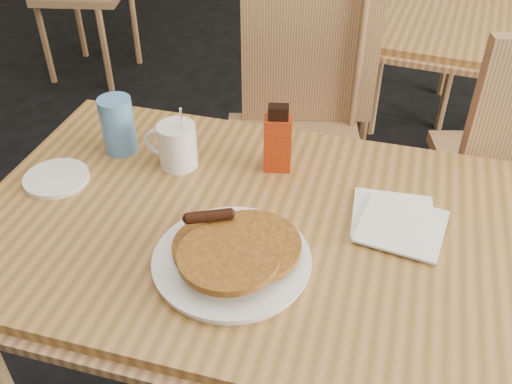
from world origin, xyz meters
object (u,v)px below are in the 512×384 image
at_px(coffee_mug, 176,145).
at_px(blue_tumbler, 118,125).
at_px(chair_main_far, 301,109).
at_px(pancake_plate, 232,255).
at_px(main_table, 241,235).
at_px(syrup_bottle, 278,141).

height_order(coffee_mug, blue_tumbler, coffee_mug).
relative_size(coffee_mug, blue_tumbler, 1.20).
bearing_deg(coffee_mug, blue_tumbler, 172.26).
xyz_separation_m(chair_main_far, pancake_plate, (0.05, -0.89, 0.18)).
bearing_deg(coffee_mug, main_table, -37.07).
distance_m(syrup_bottle, blue_tumbler, 0.39).
bearing_deg(pancake_plate, syrup_bottle, 89.23).
height_order(chair_main_far, syrup_bottle, chair_main_far).
distance_m(main_table, pancake_plate, 0.15).
bearing_deg(chair_main_far, pancake_plate, -100.76).
xyz_separation_m(main_table, chair_main_far, (-0.03, 0.76, -0.11)).
relative_size(main_table, syrup_bottle, 7.06).
xyz_separation_m(main_table, pancake_plate, (0.02, -0.13, 0.07)).
bearing_deg(main_table, coffee_mug, 143.14).
xyz_separation_m(main_table, blue_tumbler, (-0.36, 0.17, 0.11)).
distance_m(coffee_mug, blue_tumbler, 0.16).
height_order(main_table, syrup_bottle, syrup_bottle).
height_order(main_table, pancake_plate, pancake_plate).
distance_m(coffee_mug, syrup_bottle, 0.24).
distance_m(chair_main_far, syrup_bottle, 0.61).
xyz_separation_m(chair_main_far, syrup_bottle, (0.06, -0.56, 0.23)).
bearing_deg(blue_tumbler, syrup_bottle, 4.02).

